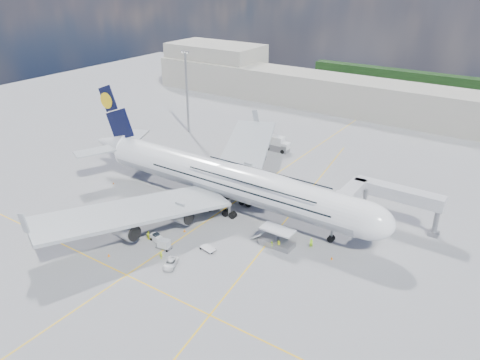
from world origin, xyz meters
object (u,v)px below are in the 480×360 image
Objects in this scene: baggage_tug at (156,238)px; crew_wing at (148,235)px; airliner at (227,180)px; dolly_nose_near at (164,244)px; jet_bridge at (378,195)px; cone_wing_right_inner at (184,230)px; catering_truck_inner at (235,158)px; crew_nose at (311,243)px; cone_wing_left_inner at (231,187)px; crew_tug at (161,255)px; cone_wing_right_outer at (109,255)px; light_mast at (187,91)px; service_van at (170,263)px; catering_truck_outer at (277,144)px; dolly_row_a at (139,220)px; dolly_row_c at (119,233)px; dolly_back at (148,207)px; crew_van at (279,245)px; cone_wing_left_outer at (234,158)px; cargo_loader at (276,240)px; cone_tail at (113,183)px; dolly_nose_far at (208,249)px; cone_nose at (332,258)px; crew_loader at (272,245)px; dolly_row_b at (128,237)px.

crew_wing is at bearing -155.09° from baggage_tug.
airliner is 24.25× the size of dolly_nose_near.
jet_bridge is 29.27× the size of cone_wing_right_inner.
baggage_tug is 0.43× the size of catering_truck_inner.
crew_nose reaches higher than cone_wing_left_inner.
crew_tug is 9.88m from cone_wing_right_outer.
light_mast is 5.99× the size of service_van.
cone_wing_left_inner is at bearing -83.82° from catering_truck_outer.
dolly_row_a is 1.32× the size of baggage_tug.
dolly_nose_near is at bearing 13.13° from dolly_row_c.
crew_van is (31.98, 2.16, 0.61)m from dolly_back.
cone_wing_left_outer is at bearing -120.33° from catering_truck_outer.
cone_tail is (-46.96, 1.38, -1.02)m from cargo_loader.
baggage_tug is 6.41m from crew_tug.
service_van is 8.74× the size of cone_tail.
dolly_nose_far is 7.11× the size of cone_tail.
baggage_tug reaches higher than dolly_back.
crew_nose is at bearing -24.96° from cone_wing_left_inner.
jet_bridge reaches higher than cone_wing_right_inner.
baggage_tug reaches higher than cone_wing_right_outer.
cone_wing_left_outer is (-0.78, 34.57, -0.03)m from dolly_back.
catering_truck_inner is 41.52m from crew_wing.
cone_nose is at bearing 29.09° from dolly_row_c.
dolly_row_a is 15.36m from crew_tug.
cone_wing_right_inner is at bearing 173.85° from dolly_nose_far.
jet_bridge is at bearing -19.02° from light_mast.
dolly_nose_near is at bearing -85.85° from catering_truck_inner.
dolly_row_a is 36.27m from crew_nose.
crew_loader is at bearing 31.25° from dolly_row_c.
crew_tug is 10.12m from cone_wing_right_inner.
service_van is (12.60, -60.02, -1.43)m from catering_truck_outer.
cone_wing_left_inner reaches higher than dolly_row_b.
service_van is 7.39× the size of cone_wing_right_outer.
airliner is 53.72m from light_mast.
crew_tug is at bearing 115.22° from crew_van.
crew_wing is at bearing -105.38° from airliner.
cone_wing_left_inner is 36.55m from cone_wing_right_outer.
airliner is 24.21m from dolly_row_b.
catering_truck_inner is 11.12× the size of cone_wing_right_outer.
cone_wing_right_inner is 15.77m from cone_wing_right_outer.
jet_bridge is 44.01m from catering_truck_inner.
crew_nose is 28.30m from crew_tug.
cone_wing_left_inner is at bearing 99.64° from cone_wing_right_inner.
airliner is at bearing -159.69° from jet_bridge.
cargo_loader reaches higher than crew_loader.
crew_nose reaches higher than dolly_row_a.
baggage_tug is 4.29× the size of cone_wing_right_inner.
cone_nose is at bearing 8.34° from cargo_loader.
cargo_loader reaches higher than cone_wing_right_outer.
crew_tug is (14.21, -44.43, -0.94)m from catering_truck_inner.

